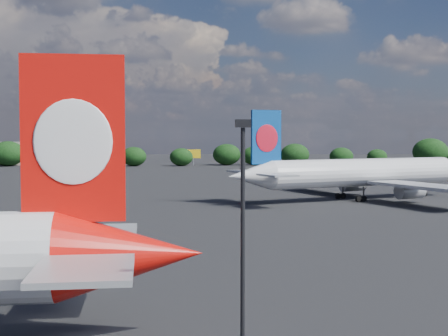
{
  "coord_description": "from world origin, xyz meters",
  "views": [
    {
      "loc": [
        14.29,
        -32.43,
        10.33
      ],
      "look_at": [
        16.0,
        12.0,
        8.0
      ],
      "focal_mm": 50.0,
      "sensor_mm": 36.0,
      "label": 1
    }
  ],
  "objects": [
    {
      "name": "ground",
      "position": [
        0.0,
        60.0,
        0.0
      ],
      "size": [
        500.0,
        500.0,
        0.0
      ],
      "primitive_type": "plane",
      "color": "black",
      "rests_on": "ground"
    },
    {
      "name": "china_southern_airliner",
      "position": [
        38.86,
        65.52,
        4.28
      ],
      "size": [
        41.07,
        39.57,
        14.05
      ],
      "color": "silver",
      "rests_on": "ground"
    },
    {
      "name": "apron_lamp_post",
      "position": [
        15.79,
        -10.72,
        6.09
      ],
      "size": [
        0.55,
        0.3,
        10.89
      ],
      "color": "black",
      "rests_on": "ground"
    },
    {
      "name": "highway_sign",
      "position": [
        -18.0,
        176.0,
        3.13
      ],
      "size": [
        6.0,
        0.3,
        4.5
      ],
      "color": "#166F21",
      "rests_on": "ground"
    },
    {
      "name": "billboard_yellow",
      "position": [
        12.0,
        182.0,
        3.87
      ],
      "size": [
        5.0,
        0.3,
        5.5
      ],
      "color": "yellow",
      "rests_on": "ground"
    },
    {
      "name": "horizon_treeline",
      "position": [
        8.04,
        179.36,
        3.66
      ],
      "size": [
        199.48,
        14.31,
        9.33
      ],
      "color": "black",
      "rests_on": "ground"
    }
  ]
}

